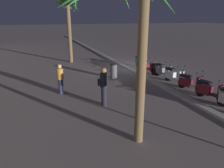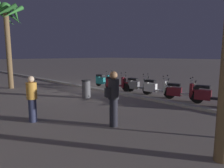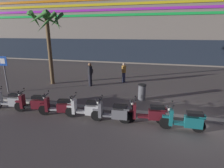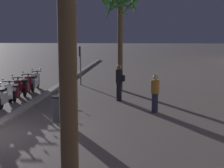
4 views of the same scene
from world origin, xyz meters
The scene contains 9 objects.
scooter_silver_mid_rear centered at (-8.52, -0.87, 0.46)m, with size 1.85×0.57×1.17m.
scooter_maroon_tail_end centered at (-7.17, -0.87, 0.46)m, with size 1.74×0.63×1.17m.
scooter_maroon_gap_after_mid centered at (-5.77, -0.90, 0.44)m, with size 1.73×0.67×1.17m.
scooter_white_second_in_line centered at (-4.35, -0.89, 0.46)m, with size 1.81×0.56×1.17m.
crossing_sign centered at (-10.82, 1.34, 1.50)m, with size 0.60×0.14×2.40m.
palm_tree_far_corner centered at (-9.11, 3.92, 4.18)m, with size 2.34×2.24×5.33m.
pedestrian_by_palm_tree centered at (-6.04, 4.07, 0.93)m, with size 0.34×0.46×1.74m.
pedestrian_window_shopping centered at (-3.82, 5.67, 0.81)m, with size 0.34×0.34×1.55m.
litter_bin centered at (-2.10, 2.08, 0.48)m, with size 0.48×0.48×0.95m.
Camera 4 is at (9.52, 5.02, 3.19)m, focal length 53.16 mm.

